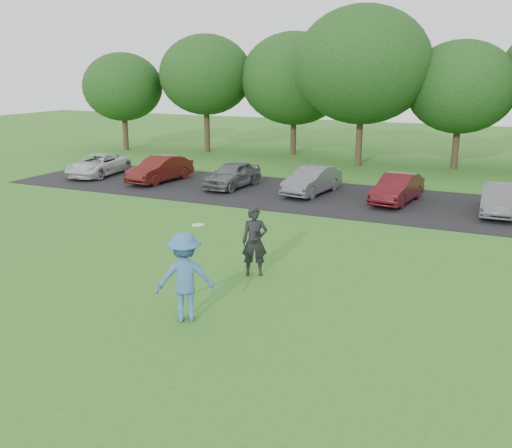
{
  "coord_description": "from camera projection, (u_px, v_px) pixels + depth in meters",
  "views": [
    {
      "loc": [
        6.1,
        -9.75,
        5.27
      ],
      "look_at": [
        0.0,
        3.5,
        1.3
      ],
      "focal_mm": 40.0,
      "sensor_mm": 36.0,
      "label": 1
    }
  ],
  "objects": [
    {
      "name": "parking_lot",
      "position": [
        351.0,
        199.0,
        23.78
      ],
      "size": [
        32.0,
        6.5,
        0.03
      ],
      "primitive_type": "cube",
      "color": "black",
      "rests_on": "ground"
    },
    {
      "name": "ground",
      "position": [
        189.0,
        320.0,
        12.39
      ],
      "size": [
        100.0,
        100.0,
        0.0
      ],
      "primitive_type": "plane",
      "color": "#2F7320",
      "rests_on": "ground"
    },
    {
      "name": "parked_cars",
      "position": [
        333.0,
        184.0,
        24.03
      ],
      "size": [
        28.34,
        4.43,
        1.22
      ],
      "color": "silver",
      "rests_on": "parking_lot"
    },
    {
      "name": "camera_bystander",
      "position": [
        255.0,
        241.0,
        14.87
      ],
      "size": [
        0.8,
        0.7,
        1.85
      ],
      "color": "black",
      "rests_on": "ground"
    },
    {
      "name": "tree_row",
      "position": [
        432.0,
        76.0,
        30.44
      ],
      "size": [
        42.39,
        9.85,
        8.64
      ],
      "color": "#38281C",
      "rests_on": "ground"
    },
    {
      "name": "frisbee_player",
      "position": [
        185.0,
        277.0,
        12.16
      ],
      "size": [
        1.46,
        1.3,
        2.21
      ],
      "color": "#3D6BAC",
      "rests_on": "ground"
    }
  ]
}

